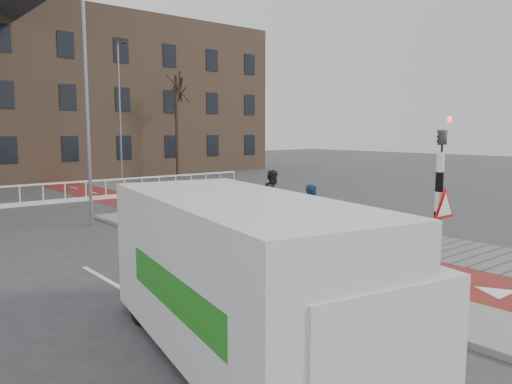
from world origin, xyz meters
TOP-DOWN VIEW (x-y plane):
  - ground at (0.00, 0.00)m, footprint 120.00×120.00m
  - bike_lane at (1.50, 10.00)m, footprint 2.50×60.00m
  - sidewalk at (4.30, 10.00)m, footprint 3.00×60.00m
  - curb_island at (-0.70, 4.00)m, footprint 1.80×16.00m
  - traffic_signal at (-0.60, -2.02)m, footprint 0.80×0.80m
  - bollard at (-0.39, 0.91)m, footprint 0.12×0.12m
  - cyclist_near at (0.55, 2.27)m, footprint 0.84×1.94m
  - cyclist_far at (2.45, 6.00)m, footprint 1.09×1.97m
  - van at (-4.45, -1.02)m, footprint 3.24×5.91m
  - tree_right at (9.86, 25.00)m, footprint 0.26×0.26m
  - streetlight_near at (-2.24, 10.54)m, footprint 0.12×0.12m
  - streetlight_right at (4.96, 23.80)m, footprint 0.12×0.12m

SIDE VIEW (x-z plane):
  - ground at x=0.00m, z-range 0.00..0.00m
  - bike_lane at x=1.50m, z-range 0.00..0.01m
  - sidewalk at x=4.30m, z-range 0.00..0.01m
  - curb_island at x=-0.70m, z-range 0.00..0.12m
  - bollard at x=-0.39m, z-range 0.12..0.83m
  - cyclist_near at x=0.55m, z-range -0.31..1.65m
  - cyclist_far at x=2.45m, z-range -0.17..1.87m
  - van at x=-4.45m, z-range 0.06..2.47m
  - traffic_signal at x=-0.60m, z-range 0.15..3.83m
  - tree_right at x=9.86m, z-range 0.00..7.35m
  - streetlight_near at x=-2.24m, z-range 0.00..8.20m
  - streetlight_right at x=4.96m, z-range 0.00..8.95m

